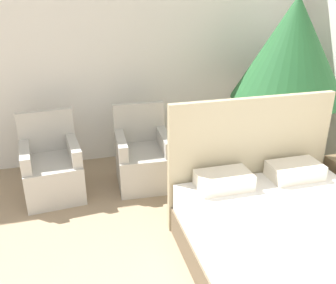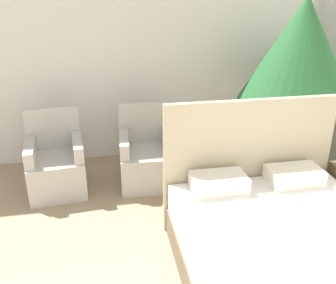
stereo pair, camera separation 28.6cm
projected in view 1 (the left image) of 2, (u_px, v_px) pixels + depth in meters
wall_back at (97, 47)px, 4.46m from camera, size 10.00×0.06×2.90m
bed at (308, 260)px, 2.75m from camera, size 1.59×2.18×1.24m
armchair_near_window_left at (53, 172)px, 4.04m from camera, size 0.65×0.69×0.89m
armchair_near_window_right at (143, 161)px, 4.28m from camera, size 0.62×0.67×0.89m
potted_palm at (292, 54)px, 4.12m from camera, size 1.28×1.28×2.05m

